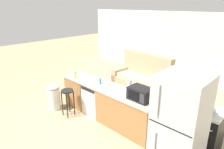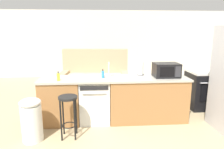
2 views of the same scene
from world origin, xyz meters
name	(u,v)px [view 1 (image 1 of 2)]	position (x,y,z in m)	size (l,w,h in m)	color
ground_plane	(103,115)	(0.00, 0.00, 0.00)	(24.00, 24.00, 0.00)	tan
wall_back	(187,47)	(0.30, 4.20, 1.30)	(10.00, 0.06, 2.60)	silver
kitchen_counter	(109,105)	(0.24, 0.00, 0.42)	(2.94, 0.66, 0.90)	#9E6B3D
dishwasher	(96,99)	(-0.25, 0.00, 0.42)	(0.58, 0.61, 0.84)	white
stove_range	(201,128)	(2.35, 0.55, 0.45)	(0.76, 0.68, 0.90)	black
refrigerator	(178,130)	(2.35, -0.55, 0.95)	(0.72, 0.73, 1.90)	#B7B7BC
microwave	(140,94)	(1.19, 0.00, 1.04)	(0.50, 0.37, 0.28)	black
sink_faucet	(106,80)	(0.04, 0.09, 1.03)	(0.07, 0.18, 0.30)	silver
paper_towel_roll	(129,85)	(0.72, 0.21, 1.04)	(0.14, 0.14, 0.28)	#4C4C51
soap_bottle	(100,81)	(-0.08, 0.00, 0.97)	(0.06, 0.06, 0.18)	#338CCC
dish_soap_bottle	(76,75)	(-0.91, -0.16, 0.97)	(0.06, 0.06, 0.18)	yellow
kettle	(211,110)	(2.52, 0.42, 0.99)	(0.21, 0.17, 0.19)	#B2B2B7
bar_stool	(68,97)	(-0.69, -0.62, 0.54)	(0.32, 0.32, 0.74)	black
trash_bin	(54,96)	(-1.29, -0.69, 0.38)	(0.35, 0.35, 0.74)	white
couch	(142,79)	(-0.26, 2.15, 0.39)	(2.07, 1.07, 1.27)	tan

